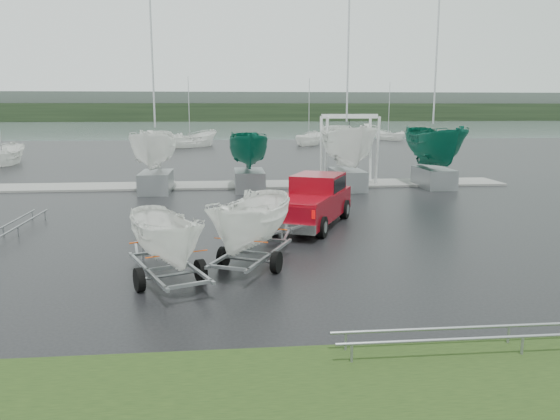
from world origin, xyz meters
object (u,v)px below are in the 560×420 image
object	(u,v)px
boat_hoist	(349,139)
pickup_truck	(313,199)
trailer_parked	(165,195)
trailer_hitched	(251,177)

from	to	relation	value
boat_hoist	pickup_truck	bearing A→B (deg)	-109.42
trailer_parked	boat_hoist	world-z (taller)	trailer_parked
trailer_parked	boat_hoist	bearing A→B (deg)	41.34
pickup_truck	boat_hoist	xyz separation A→B (m)	(3.88, 10.99, 1.69)
pickup_truck	boat_hoist	distance (m)	11.78
trailer_hitched	boat_hoist	distance (m)	17.97
trailer_parked	boat_hoist	size ratio (longest dim) A/B	1.04
boat_hoist	trailer_hitched	bearing A→B (deg)	-111.37
trailer_parked	trailer_hitched	bearing A→B (deg)	6.43
trailer_hitched	boat_hoist	bearing A→B (deg)	93.58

